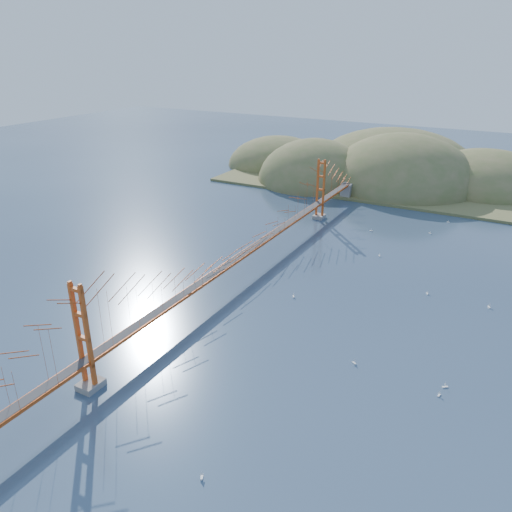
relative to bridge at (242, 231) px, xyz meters
The scene contains 14 objects.
ground 7.01m from the bridge, 90.00° to the right, with size 320.00×320.00×0.00m, color #2B3E57.
bridge is the anchor object (origin of this frame).
far_headlands 68.73m from the bridge, 88.14° to the left, with size 84.00×58.00×25.00m.
sailboat_0 12.12m from the bridge, 16.12° to the right, with size 0.57×0.57×0.64m.
sailboat_6 38.39m from the bridge, 64.70° to the right, with size 0.64×0.64×0.69m.
sailboat_13 34.40m from the bridge, 22.79° to the right, with size 0.66×0.66×0.69m.
sailboat_7 38.43m from the bridge, 56.34° to the left, with size 0.54×0.51×0.60m.
sailboat_3 30.56m from the bridge, 67.99° to the left, with size 0.58×0.49×0.67m.
sailboat_12 46.11m from the bridge, 60.03° to the left, with size 0.53×0.43×0.62m.
sailboat_1 27.17m from the bridge, 15.23° to the left, with size 0.55×0.55×0.59m.
sailboat_14 34.79m from the bridge, 25.47° to the right, with size 0.49×0.55×0.62m.
sailboat_2 26.54m from the bridge, 31.87° to the right, with size 0.62×0.62×0.66m.
sailboat_16 24.11m from the bridge, 46.78° to the left, with size 0.53×0.53×0.57m.
sailboat_extra_0 34.60m from the bridge, 11.71° to the left, with size 0.62×0.62×0.69m.
Camera 1 is at (34.13, -57.70, 31.75)m, focal length 35.00 mm.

